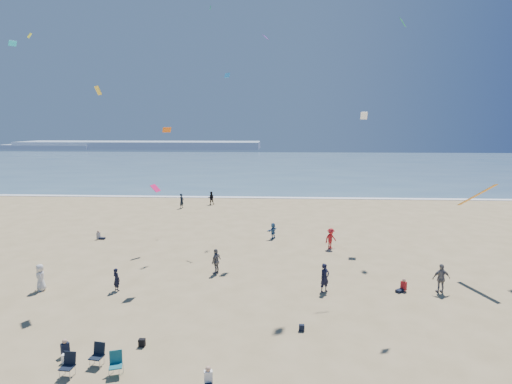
{
  "coord_description": "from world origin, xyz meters",
  "views": [
    {
      "loc": [
        3.07,
        -12.26,
        10.42
      ],
      "look_at": [
        2.0,
        8.0,
        7.04
      ],
      "focal_mm": 28.0,
      "sensor_mm": 36.0,
      "label": 1
    }
  ],
  "objects": [
    {
      "name": "ocean",
      "position": [
        0.0,
        95.0,
        0.03
      ],
      "size": [
        220.0,
        100.0,
        0.06
      ],
      "primitive_type": "cube",
      "color": "#476B84",
      "rests_on": "ground"
    },
    {
      "name": "surf_line",
      "position": [
        0.0,
        45.0,
        0.04
      ],
      "size": [
        220.0,
        1.2,
        0.08
      ],
      "primitive_type": "cube",
      "color": "white",
      "rests_on": "ground"
    },
    {
      "name": "headland_far",
      "position": [
        -60.0,
        170.0,
        1.6
      ],
      "size": [
        110.0,
        20.0,
        3.2
      ],
      "primitive_type": "cube",
      "color": "#7A8EA8",
      "rests_on": "ground"
    },
    {
      "name": "headland_near",
      "position": [
        -100.0,
        165.0,
        1.0
      ],
      "size": [
        40.0,
        14.0,
        2.0
      ],
      "primitive_type": "cube",
      "color": "#7A8EA8",
      "rests_on": "ground"
    },
    {
      "name": "standing_flyers",
      "position": [
        3.46,
        14.81,
        0.86
      ],
      "size": [
        33.02,
        50.57,
        1.88
      ],
      "color": "black",
      "rests_on": "ground"
    },
    {
      "name": "seated_group",
      "position": [
        -1.09,
        7.27,
        0.42
      ],
      "size": [
        25.58,
        28.69,
        0.84
      ],
      "color": "white",
      "rests_on": "ground"
    },
    {
      "name": "chair_cluster",
      "position": [
        -4.67,
        2.87,
        0.5
      ],
      "size": [
        2.7,
        1.46,
        1.0
      ],
      "color": "black",
      "rests_on": "ground"
    },
    {
      "name": "white_tote",
      "position": [
        -6.22,
        3.53,
        0.2
      ],
      "size": [
        0.35,
        0.2,
        0.4
      ],
      "primitive_type": "cube",
      "color": "white",
      "rests_on": "ground"
    },
    {
      "name": "black_backpack",
      "position": [
        -3.3,
        5.01,
        0.19
      ],
      "size": [
        0.3,
        0.22,
        0.38
      ],
      "primitive_type": "cube",
      "color": "black",
      "rests_on": "ground"
    },
    {
      "name": "navy_bag",
      "position": [
        4.41,
        6.89,
        0.17
      ],
      "size": [
        0.28,
        0.18,
        0.34
      ],
      "primitive_type": "cube",
      "color": "black",
      "rests_on": "ground"
    },
    {
      "name": "kites_aloft",
      "position": [
        8.63,
        12.56,
        13.09
      ],
      "size": [
        43.38,
        41.42,
        28.49
      ],
      "color": "white",
      "rests_on": "ground"
    }
  ]
}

